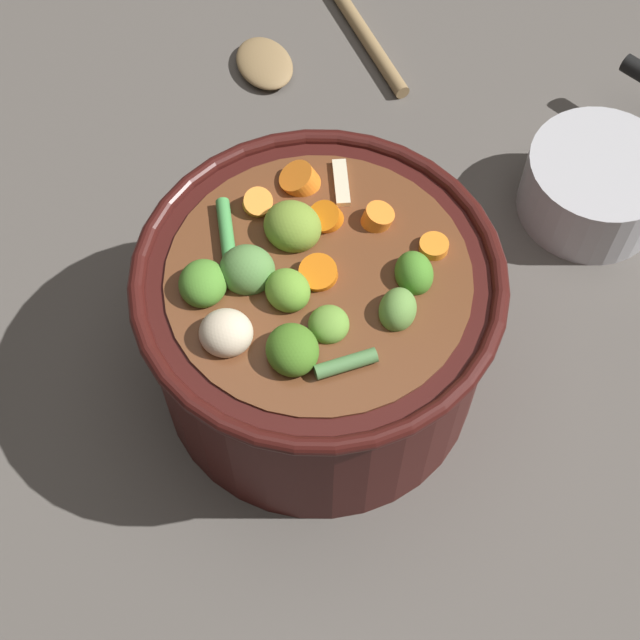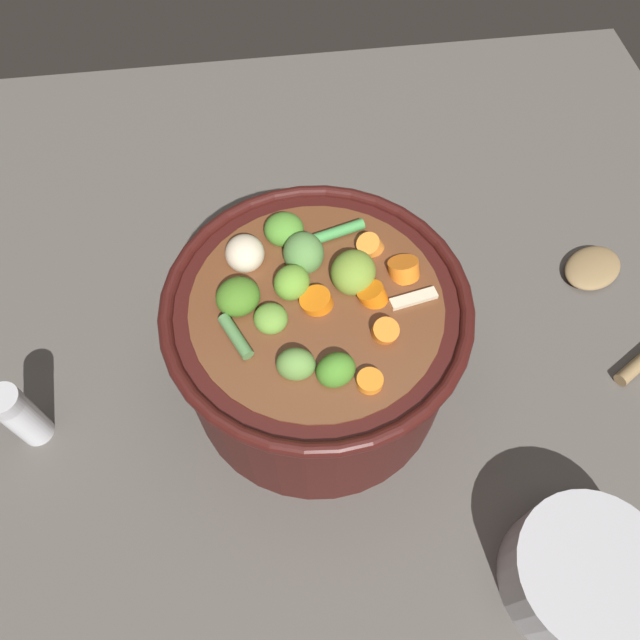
# 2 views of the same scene
# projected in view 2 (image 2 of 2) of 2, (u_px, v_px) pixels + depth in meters

# --- Properties ---
(ground_plane) EXTENTS (1.10, 1.10, 0.00)m
(ground_plane) POSITION_uv_depth(u_px,v_px,m) (317.00, 378.00, 0.64)
(ground_plane) COLOR #514C47
(cooking_pot) EXTENTS (0.27, 0.27, 0.17)m
(cooking_pot) POSITION_uv_depth(u_px,v_px,m) (317.00, 341.00, 0.57)
(cooking_pot) COLOR #38110F
(cooking_pot) RESTS_ON ground_plane
(wooden_spoon) EXTENTS (0.19, 0.20, 0.02)m
(wooden_spoon) POSITION_uv_depth(u_px,v_px,m) (623.00, 292.00, 0.69)
(wooden_spoon) COLOR olive
(wooden_spoon) RESTS_ON ground_plane
(salt_shaker) EXTENTS (0.03, 0.03, 0.09)m
(salt_shaker) POSITION_uv_depth(u_px,v_px,m) (21.00, 416.00, 0.57)
(salt_shaker) COLOR silver
(salt_shaker) RESTS_ON ground_plane
(small_saucepan) EXTENTS (0.21, 0.19, 0.07)m
(small_saucepan) POSITION_uv_depth(u_px,v_px,m) (588.00, 578.00, 0.51)
(small_saucepan) COLOR #ADADB2
(small_saucepan) RESTS_ON ground_plane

